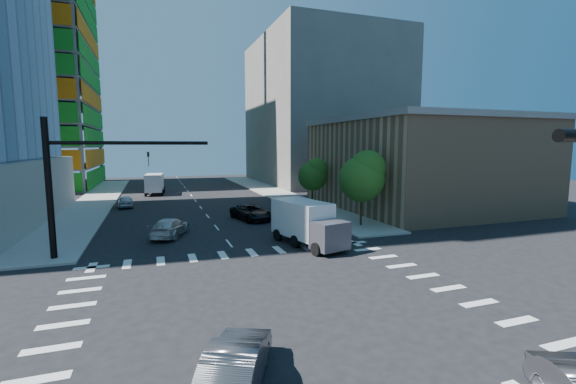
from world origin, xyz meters
name	(u,v)px	position (x,y,z in m)	size (l,w,h in m)	color
ground	(278,305)	(0.00, 0.00, 0.00)	(160.00, 160.00, 0.00)	black
road_markings	(278,305)	(0.00, 0.00, 0.01)	(20.00, 20.00, 0.01)	silver
sidewalk_ne	(275,193)	(12.50, 40.00, 0.07)	(5.00, 60.00, 0.15)	gray
sidewalk_nw	(96,201)	(-12.50, 40.00, 0.07)	(5.00, 60.00, 0.15)	gray
construction_building	(6,41)	(-27.41, 61.93, 24.61)	(25.16, 34.50, 70.60)	slate
commercial_building	(419,163)	(25.00, 22.00, 5.31)	(20.50, 22.50, 10.60)	tan
bg_building_ne	(322,112)	(27.00, 55.00, 14.00)	(24.00, 30.00, 28.00)	#635F59
signal_mast_nw	(75,175)	(-10.00, 11.50, 5.49)	(10.20, 0.40, 9.00)	black
tree_south	(364,176)	(12.63, 13.90, 4.69)	(4.16, 4.16, 6.82)	#382316
tree_north	(314,174)	(12.93, 25.90, 3.99)	(3.54, 3.52, 5.78)	#382316
car_nb_far	(251,212)	(3.86, 20.61, 0.76)	(2.52, 5.47, 1.52)	black
car_sb_near	(170,227)	(-4.13, 15.88, 0.75)	(2.09, 5.15, 1.49)	#BBBBBB
car_sb_mid	(125,201)	(-8.50, 33.27, 0.70)	(1.66, 4.13, 1.41)	#B7BBBF
car_sb_cross	(236,364)	(-3.09, -5.45, 0.76)	(1.61, 4.60, 1.52)	#45454A
box_truck_near	(310,227)	(5.48, 9.27, 1.43)	(4.00, 6.60, 3.23)	black
box_truck_far	(155,185)	(-5.01, 45.34, 1.39)	(3.08, 6.18, 3.14)	black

